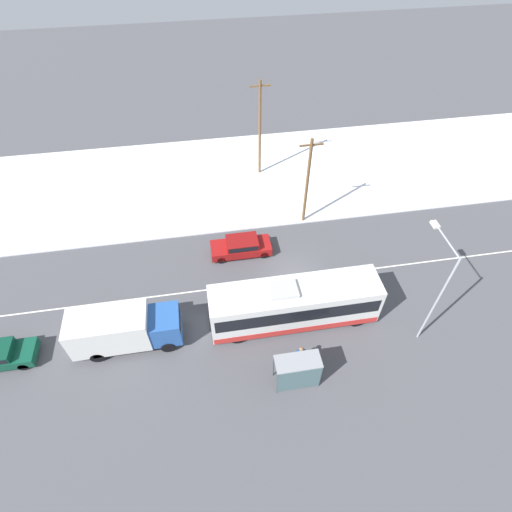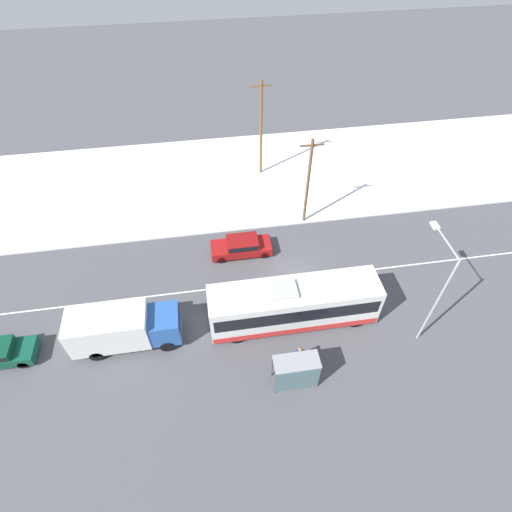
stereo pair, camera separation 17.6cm
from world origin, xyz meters
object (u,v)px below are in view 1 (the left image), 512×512
at_px(box_truck, 123,329).
at_px(sedan_car, 241,246).
at_px(pedestrian_at_stop, 301,354).
at_px(streetlamp, 438,282).
at_px(city_bus, 294,304).
at_px(utility_pole_snowlot, 260,129).
at_px(utility_pole_roadside, 307,182).
at_px(bus_shelter, 298,372).

relative_size(box_truck, sedan_car, 1.46).
xyz_separation_m(pedestrian_at_stop, streetlamp, (8.16, 1.21, 3.82)).
height_order(sedan_car, pedestrian_at_stop, pedestrian_at_stop).
xyz_separation_m(city_bus, sedan_car, (-2.58, 6.76, -0.94)).
distance_m(city_bus, sedan_car, 7.30).
height_order(pedestrian_at_stop, utility_pole_snowlot, utility_pole_snowlot).
relative_size(pedestrian_at_stop, streetlamp, 0.23).
bearing_deg(box_truck, streetlamp, -6.09).
bearing_deg(sedan_car, box_truck, 39.01).
height_order(sedan_car, streetlamp, streetlamp).
relative_size(box_truck, pedestrian_at_stop, 3.79).
bearing_deg(streetlamp, utility_pole_roadside, 112.09).
bearing_deg(bus_shelter, utility_pole_snowlot, 86.22).
relative_size(bus_shelter, utility_pole_roadside, 0.34).
bearing_deg(city_bus, utility_pole_snowlot, 87.96).
height_order(box_truck, bus_shelter, box_truck).
distance_m(bus_shelter, streetlamp, 9.62).
bearing_deg(city_bus, utility_pole_roadside, 72.13).
distance_m(box_truck, sedan_car, 10.83).
relative_size(sedan_car, streetlamp, 0.60).
bearing_deg(streetlamp, bus_shelter, -163.34).
bearing_deg(sedan_car, utility_pole_roadside, -153.13).
height_order(city_bus, pedestrian_at_stop, city_bus).
distance_m(streetlamp, utility_pole_snowlot, 20.45).
bearing_deg(utility_pole_snowlot, pedestrian_at_stop, -92.58).
height_order(city_bus, box_truck, city_bus).
height_order(pedestrian_at_stop, utility_pole_roadside, utility_pole_roadside).
relative_size(city_bus, box_truck, 1.62).
xyz_separation_m(sedan_car, pedestrian_at_stop, (2.27, -10.02, 0.32)).
xyz_separation_m(box_truck, sedan_car, (8.39, 6.80, -0.85)).
xyz_separation_m(city_bus, utility_pole_roadside, (3.11, 9.65, 2.39)).
bearing_deg(sedan_car, city_bus, 110.86).
relative_size(bus_shelter, utility_pole_snowlot, 0.29).
xyz_separation_m(box_truck, bus_shelter, (10.14, -4.61, 0.04)).
distance_m(sedan_car, pedestrian_at_stop, 10.28).
xyz_separation_m(streetlamp, utility_pole_roadside, (-4.74, 11.69, -0.81)).
xyz_separation_m(city_bus, pedestrian_at_stop, (-0.31, -3.25, -0.61)).
height_order(pedestrian_at_stop, bus_shelter, bus_shelter).
height_order(city_bus, utility_pole_snowlot, utility_pole_snowlot).
xyz_separation_m(pedestrian_at_stop, utility_pole_snowlot, (0.92, 20.34, 3.61)).
xyz_separation_m(box_truck, utility_pole_roadside, (14.08, 9.68, 2.48)).
relative_size(city_bus, streetlamp, 1.43).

